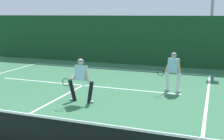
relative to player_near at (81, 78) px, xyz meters
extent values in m
cube|color=white|center=(-1.00, 6.46, -0.88)|extent=(10.76, 0.10, 0.01)
cube|color=white|center=(-1.00, 2.25, -0.88)|extent=(8.77, 0.10, 0.01)
cube|color=white|center=(-1.00, -0.90, -0.88)|extent=(0.10, 6.40, 0.01)
cylinder|color=black|center=(0.38, 0.00, -0.48)|extent=(0.27, 0.15, 0.82)
cylinder|color=black|center=(-0.37, 0.02, -0.48)|extent=(0.34, 0.15, 0.82)
ellipsoid|color=white|center=(0.38, 0.00, -0.84)|extent=(0.26, 0.12, 0.09)
ellipsoid|color=white|center=(-0.37, 0.02, -0.84)|extent=(0.26, 0.12, 0.09)
cube|color=#9EDBEA|center=(0.01, 0.01, 0.21)|extent=(0.42, 0.34, 0.60)
cylinder|color=beige|center=(0.24, 0.01, 0.18)|extent=(0.24, 0.10, 0.62)
cylinder|color=beige|center=(-0.23, 0.02, 0.18)|extent=(0.11, 0.56, 0.44)
sphere|color=beige|center=(0.01, 0.01, 0.61)|extent=(0.22, 0.22, 0.22)
cylinder|color=#19478C|center=(0.01, 0.01, 0.65)|extent=(0.24, 0.24, 0.04)
cylinder|color=black|center=(-0.28, -0.23, -0.04)|extent=(0.04, 0.26, 0.03)
torus|color=black|center=(-0.29, -0.57, -0.04)|extent=(0.29, 0.03, 0.29)
cylinder|color=silver|center=(3.19, 2.54, -0.47)|extent=(0.23, 0.20, 0.83)
cylinder|color=silver|center=(2.73, 2.68, -0.47)|extent=(0.25, 0.20, 0.83)
ellipsoid|color=white|center=(3.19, 2.54, -0.84)|extent=(0.28, 0.18, 0.09)
ellipsoid|color=white|center=(2.73, 2.68, -0.84)|extent=(0.28, 0.18, 0.09)
cube|color=#8CCCE0|center=(2.96, 2.61, 0.23)|extent=(0.48, 0.38, 0.59)
cylinder|color=tan|center=(3.19, 2.54, 0.20)|extent=(0.22, 0.15, 0.64)
cylinder|color=tan|center=(2.74, 2.68, 0.20)|extent=(0.22, 0.46, 0.57)
sphere|color=tan|center=(2.96, 2.61, 0.64)|extent=(0.22, 0.22, 0.22)
cylinder|color=#19478C|center=(2.96, 2.61, 0.68)|extent=(0.30, 0.30, 0.04)
cylinder|color=black|center=(2.62, 2.46, -0.02)|extent=(0.11, 0.26, 0.03)
torus|color=black|center=(2.52, 2.13, -0.02)|extent=(0.29, 0.11, 0.29)
cube|color=#174322|center=(-1.00, 8.35, 0.66)|extent=(20.38, 0.12, 3.08)
cylinder|color=#9EA39E|center=(4.19, 10.10, 2.75)|extent=(0.18, 0.18, 7.26)
camera|label=1|loc=(4.54, -9.17, 2.31)|focal=45.98mm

